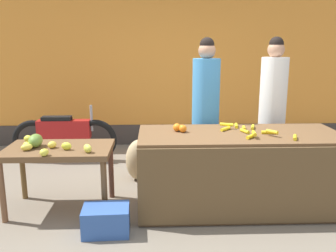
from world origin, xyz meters
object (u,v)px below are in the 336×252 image
at_px(vendor_woman_blue_shirt, 205,112).
at_px(parked_motorcycle, 64,136).
at_px(vendor_woman_white_shirt, 272,110).
at_px(produce_sack, 139,160).
at_px(produce_crate, 106,220).

bearing_deg(vendor_woman_blue_shirt, parked_motorcycle, 153.73).
relative_size(vendor_woman_blue_shirt, parked_motorcycle, 1.16).
relative_size(vendor_woman_white_shirt, produce_sack, 3.41).
bearing_deg(vendor_woman_white_shirt, vendor_woman_blue_shirt, -173.89).
relative_size(vendor_woman_blue_shirt, produce_sack, 3.39).
xyz_separation_m(parked_motorcycle, produce_crate, (0.92, -2.24, -0.27)).
relative_size(vendor_woman_blue_shirt, produce_crate, 4.22).
height_order(vendor_woman_white_shirt, produce_sack, vendor_woman_white_shirt).
bearing_deg(parked_motorcycle, vendor_woman_white_shirt, -17.35).
distance_m(vendor_woman_blue_shirt, parked_motorcycle, 2.33).
bearing_deg(produce_crate, parked_motorcycle, 112.33).
bearing_deg(parked_motorcycle, produce_crate, -67.67).
xyz_separation_m(vendor_woman_white_shirt, parked_motorcycle, (-2.91, 0.91, -0.54)).
relative_size(vendor_woman_blue_shirt, vendor_woman_white_shirt, 0.99).
xyz_separation_m(vendor_woman_blue_shirt, vendor_woman_white_shirt, (0.88, 0.09, 0.01)).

